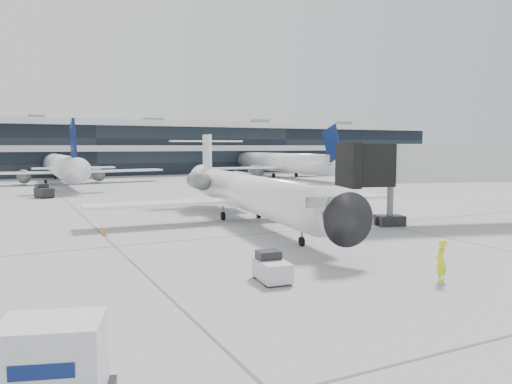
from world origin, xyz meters
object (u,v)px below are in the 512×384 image
regional_jet (246,191)px  ramp_worker (441,261)px  baggage_tug (272,268)px  cargo_uld (52,368)px  jet_bridge (477,164)px

regional_jet → ramp_worker: size_ratio=16.12×
baggage_tug → cargo_uld: cargo_uld is taller
cargo_uld → regional_jet: bearing=73.8°
regional_jet → cargo_uld: bearing=-117.0°
cargo_uld → ramp_worker: bearing=31.6°
regional_jet → baggage_tug: regional_jet is taller
baggage_tug → cargo_uld: size_ratio=0.71×
baggage_tug → cargo_uld: (-9.64, -7.52, 0.48)m
regional_jet → cargo_uld: regional_jet is taller
regional_jet → jet_bridge: 18.21m
jet_bridge → baggage_tug: size_ratio=9.05×
jet_bridge → cargo_uld: (-31.98, -15.36, -3.59)m
baggage_tug → jet_bridge: bearing=25.9°
regional_jet → ramp_worker: regional_jet is taller
regional_jet → cargo_uld: 29.15m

